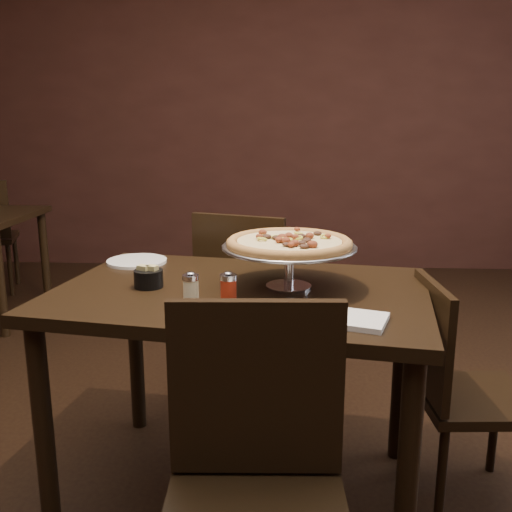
{
  "coord_description": "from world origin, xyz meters",
  "views": [
    {
      "loc": [
        0.14,
        -1.76,
        1.35
      ],
      "look_at": [
        0.03,
        0.16,
        0.89
      ],
      "focal_mm": 40.0,
      "sensor_mm": 36.0,
      "label": 1
    }
  ],
  "objects": [
    {
      "name": "room",
      "position": [
        0.06,
        0.03,
        1.4
      ],
      "size": [
        6.04,
        7.04,
        2.84
      ],
      "color": "black",
      "rests_on": "ground"
    },
    {
      "name": "dining_table",
      "position": [
        -0.02,
        0.11,
        0.68
      ],
      "size": [
        1.37,
        1.02,
        0.79
      ],
      "rotation": [
        0.0,
        0.0,
        -0.16
      ],
      "color": "black",
      "rests_on": "ground"
    },
    {
      "name": "pizza_stand",
      "position": [
        0.14,
        0.13,
        0.94
      ],
      "size": [
        0.46,
        0.46,
        0.19
      ],
      "color": "silver",
      "rests_on": "dining_table"
    },
    {
      "name": "parmesan_shaker",
      "position": [
        -0.17,
        -0.02,
        0.83
      ],
      "size": [
        0.05,
        0.05,
        0.09
      ],
      "color": "#F4EEBE",
      "rests_on": "dining_table"
    },
    {
      "name": "pepper_flake_shaker",
      "position": [
        -0.05,
        -0.02,
        0.83
      ],
      "size": [
        0.05,
        0.05,
        0.1
      ],
      "color": "#9A1C0E",
      "rests_on": "dining_table"
    },
    {
      "name": "packet_caddy",
      "position": [
        -0.34,
        0.11,
        0.82
      ],
      "size": [
        0.1,
        0.1,
        0.08
      ],
      "rotation": [
        0.0,
        0.0,
        -0.4
      ],
      "color": "black",
      "rests_on": "dining_table"
    },
    {
      "name": "napkin_stack",
      "position": [
        0.34,
        -0.21,
        0.79
      ],
      "size": [
        0.19,
        0.19,
        0.02
      ],
      "primitive_type": "cube",
      "rotation": [
        0.0,
        0.0,
        -0.32
      ],
      "color": "silver",
      "rests_on": "dining_table"
    },
    {
      "name": "plate_left",
      "position": [
        -0.48,
        0.45,
        0.79
      ],
      "size": [
        0.24,
        0.24,
        0.01
      ],
      "primitive_type": "cylinder",
      "color": "white",
      "rests_on": "dining_table"
    },
    {
      "name": "plate_near",
      "position": [
        0.07,
        -0.21,
        0.79
      ],
      "size": [
        0.21,
        0.21,
        0.01
      ],
      "primitive_type": "cylinder",
      "color": "white",
      "rests_on": "dining_table"
    },
    {
      "name": "serving_spatula",
      "position": [
        0.1,
        0.09,
        0.93
      ],
      "size": [
        0.15,
        0.15,
        0.02
      ],
      "rotation": [
        0.0,
        0.0,
        -1.04
      ],
      "color": "silver",
      "rests_on": "pizza_stand"
    },
    {
      "name": "chair_far",
      "position": [
        -0.05,
        0.83,
        0.51
      ],
      "size": [
        0.55,
        0.55,
        0.94
      ],
      "rotation": [
        0.0,
        0.0,
        2.83
      ],
      "color": "black",
      "rests_on": "ground"
    },
    {
      "name": "chair_near",
      "position": [
        0.07,
        -0.59,
        0.51
      ],
      "size": [
        0.45,
        0.45,
        0.93
      ],
      "rotation": [
        0.0,
        0.0,
        0.05
      ],
      "color": "black",
      "rests_on": "ground"
    },
    {
      "name": "chair_side",
      "position": [
        0.74,
        0.12,
        0.45
      ],
      "size": [
        0.41,
        0.41,
        0.82
      ],
      "rotation": [
        0.0,
        0.0,
        1.65
      ],
      "color": "black",
      "rests_on": "ground"
    }
  ]
}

